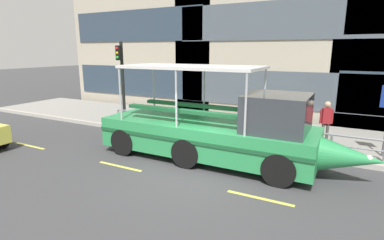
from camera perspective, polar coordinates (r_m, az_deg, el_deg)
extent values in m
plane|color=#3D3D3F|center=(9.75, -0.15, -10.06)|extent=(120.00, 120.00, 0.00)
cube|color=gray|center=(14.64, 10.19, -1.92)|extent=(32.00, 4.80, 0.18)
cube|color=#B2ADA3|center=(12.38, 6.64, -4.59)|extent=(32.00, 0.18, 0.18)
cube|color=#DBD64C|center=(14.06, -28.48, -4.34)|extent=(1.80, 0.12, 0.01)
cube|color=#DBD64C|center=(10.55, -13.54, -8.57)|extent=(1.80, 0.12, 0.01)
cube|color=#DBD64C|center=(8.42, 12.75, -14.30)|extent=(1.80, 0.12, 0.01)
cube|color=#2D3D4C|center=(20.87, -10.57, 7.30)|extent=(9.98, 0.06, 1.98)
cube|color=#2D3D4C|center=(20.82, -11.00, 17.19)|extent=(9.98, 0.06, 1.98)
cube|color=#4C5660|center=(16.74, 16.40, 5.53)|extent=(11.96, 0.06, 1.96)
cube|color=#4C5660|center=(16.68, 17.23, 17.74)|extent=(11.96, 0.06, 1.96)
cylinder|color=gray|center=(12.56, 6.15, -0.39)|extent=(11.49, 0.07, 0.07)
cylinder|color=gray|center=(12.65, 6.11, -2.02)|extent=(11.49, 0.06, 0.06)
cylinder|color=gray|center=(15.63, -13.83, 0.60)|extent=(0.09, 0.09, 0.74)
cylinder|color=gray|center=(14.61, -8.99, -0.04)|extent=(0.09, 0.09, 0.74)
cylinder|color=gray|center=(13.71, -3.48, -0.77)|extent=(0.09, 0.09, 0.74)
cylinder|color=gray|center=(12.96, 2.74, -1.58)|extent=(0.09, 0.09, 0.74)
cylinder|color=gray|center=(12.38, 9.64, -2.46)|extent=(0.09, 0.09, 0.74)
cylinder|color=gray|center=(12.00, 17.11, -3.37)|extent=(0.09, 0.09, 0.74)
cylinder|color=gray|center=(11.83, 24.94, -4.27)|extent=(0.09, 0.09, 0.74)
cylinder|color=black|center=(15.91, -13.01, 6.96)|extent=(0.16, 0.16, 4.08)
cube|color=black|center=(15.68, -13.78, 12.30)|extent=(0.24, 0.20, 0.72)
sphere|color=red|center=(15.60, -14.10, 13.09)|extent=(0.14, 0.14, 0.14)
sphere|color=gold|center=(15.60, -14.05, 12.28)|extent=(0.14, 0.14, 0.14)
sphere|color=green|center=(15.60, -14.00, 11.48)|extent=(0.14, 0.14, 0.14)
cube|color=#2D9351|center=(10.78, 2.56, -3.19)|extent=(7.61, 2.40, 1.08)
cone|color=#2D9351|center=(9.84, 28.06, -6.37)|extent=(1.71, 1.02, 1.02)
cylinder|color=#2D9351|center=(12.81, -13.01, -0.88)|extent=(0.38, 1.02, 1.02)
cube|color=#19512C|center=(9.69, -0.53, -4.21)|extent=(7.61, 0.04, 0.12)
sphere|color=white|center=(9.85, 30.59, -6.35)|extent=(0.22, 0.22, 0.22)
cube|color=#33383D|center=(9.75, 15.88, 1.34)|extent=(1.90, 2.01, 1.16)
cube|color=silver|center=(10.61, -0.13, 10.05)|extent=(4.94, 2.21, 0.10)
cylinder|color=#B2B2B7|center=(10.85, 13.63, 4.53)|extent=(0.07, 0.07, 1.87)
cylinder|color=#B2B2B7|center=(8.85, 10.19, 2.81)|extent=(0.07, 0.07, 1.87)
cylinder|color=#B2B2B7|center=(11.65, 2.32, 5.45)|extent=(0.07, 0.07, 1.87)
cylinder|color=#B2B2B7|center=(9.80, -3.03, 4.00)|extent=(0.07, 0.07, 1.87)
cylinder|color=#B2B2B7|center=(12.83, -7.26, 6.07)|extent=(0.07, 0.07, 1.87)
cylinder|color=#B2B2B7|center=(11.18, -13.48, 4.78)|extent=(0.07, 0.07, 1.87)
cube|color=#19512C|center=(11.30, 1.24, 2.74)|extent=(4.55, 0.28, 0.12)
cube|color=#19512C|center=(10.30, -1.63, 1.72)|extent=(4.55, 0.28, 0.12)
cylinder|color=black|center=(11.09, 18.57, -5.10)|extent=(1.00, 0.28, 1.00)
cylinder|color=black|center=(9.04, 16.18, -9.09)|extent=(1.00, 0.28, 1.00)
cylinder|color=black|center=(11.90, 3.99, -3.19)|extent=(1.00, 0.28, 1.00)
cylinder|color=black|center=(10.02, -1.17, -6.33)|extent=(1.00, 0.28, 1.00)
cylinder|color=black|center=(13.16, -6.67, -1.66)|extent=(1.00, 0.28, 1.00)
cylinder|color=black|center=(11.49, -12.90, -4.11)|extent=(1.00, 0.28, 1.00)
cylinder|color=#47423D|center=(12.91, 23.56, -2.46)|extent=(0.11, 0.11, 0.87)
cylinder|color=#47423D|center=(12.96, 24.29, -2.48)|extent=(0.11, 0.11, 0.87)
cube|color=maroon|center=(12.77, 24.23, 0.73)|extent=(0.37, 0.29, 0.61)
cylinder|color=maroon|center=(12.71, 23.30, 0.63)|extent=(0.08, 0.08, 0.55)
cylinder|color=maroon|center=(12.84, 25.13, 0.57)|extent=(0.08, 0.08, 0.55)
sphere|color=tan|center=(12.69, 24.42, 2.71)|extent=(0.24, 0.24, 0.24)
cylinder|color=black|center=(14.27, -32.46, -3.25)|extent=(0.64, 0.22, 0.64)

